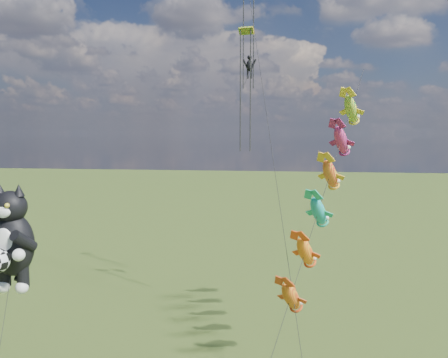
# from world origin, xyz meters

# --- Properties ---
(cat_kite_rig) EXTENTS (2.67, 4.24, 10.53)m
(cat_kite_rig) POSITION_xyz_m (0.75, -0.24, 7.64)
(cat_kite_rig) COLOR brown
(cat_kite_rig) RESTS_ON ground
(fish_windsock_rig) EXTENTS (6.47, 14.69, 17.48)m
(fish_windsock_rig) POSITION_xyz_m (17.26, 4.49, 9.81)
(fish_windsock_rig) COLOR brown
(fish_windsock_rig) RESTS_ON ground
(parafoil_rig) EXTENTS (5.41, 16.95, 26.01)m
(parafoil_rig) POSITION_xyz_m (12.30, 11.30, 18.67)
(parafoil_rig) COLOR brown
(parafoil_rig) RESTS_ON ground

